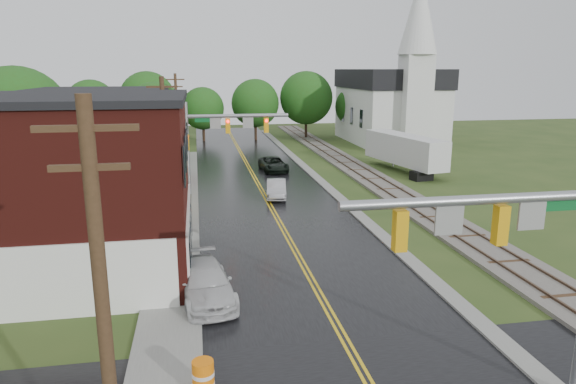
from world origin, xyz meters
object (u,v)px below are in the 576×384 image
object	(u,v)px
tree_left_b	(20,120)
tree_left_e	(158,114)
pickup_white	(205,283)
construction_barrel	(203,379)
brick_building	(30,188)
utility_pole_a	(104,320)
church	(393,98)
suv_dark	(274,164)
traffic_signal_far	(217,134)
traffic_signal_near	(525,243)
sedan_silver	(276,189)
utility_pole_c	(177,117)
tree_left_c	(97,124)
utility_pole_b	(165,149)
semi_trailer	(405,150)

from	to	relation	value
tree_left_b	tree_left_e	distance (m)	16.67
pickup_white	construction_barrel	bearing A→B (deg)	-99.67
brick_building	utility_pole_a	xyz separation A→B (m)	(5.68, -15.00, 0.57)
church	tree_left_b	world-z (taller)	church
suv_dark	traffic_signal_far	bearing A→B (deg)	-121.30
suv_dark	traffic_signal_near	bearing A→B (deg)	-91.30
suv_dark	sedan_silver	distance (m)	10.14
church	sedan_silver	bearing A→B (deg)	-126.20
utility_pole_c	tree_left_b	size ratio (longest dim) A/B	0.93
brick_building	pickup_white	distance (m)	9.44
tree_left_c	sedan_silver	distance (m)	19.57
church	pickup_white	distance (m)	49.92
utility_pole_b	brick_building	bearing A→B (deg)	-129.07
tree_left_e	semi_trailer	xyz separation A→B (m)	(23.02, -10.59, -2.74)
tree_left_e	suv_dark	distance (m)	14.37
utility_pole_b	tree_left_e	bearing A→B (deg)	94.90
tree_left_c	pickup_white	bearing A→B (deg)	-72.78
traffic_signal_far	pickup_white	size ratio (longest dim) A/B	1.45
brick_building	semi_trailer	size ratio (longest dim) A/B	1.32
utility_pole_b	tree_left_e	distance (m)	23.99
tree_left_b	pickup_white	distance (m)	25.37
brick_building	utility_pole_c	size ratio (longest dim) A/B	1.59
traffic_signal_far	pickup_white	bearing A→B (deg)	-94.67
utility_pole_b	suv_dark	bearing A→B (deg)	60.25
sedan_silver	tree_left_e	bearing A→B (deg)	125.66
brick_building	sedan_silver	size ratio (longest dim) A/B	3.56
utility_pole_a	traffic_signal_far	bearing A→B (deg)	82.97
tree_left_c	utility_pole_a	bearing A→B (deg)	-79.98
traffic_signal_near	utility_pole_c	world-z (taller)	utility_pole_c
sedan_silver	construction_barrel	bearing A→B (deg)	-95.92
utility_pole_b	sedan_silver	bearing A→B (deg)	35.92
semi_trailer	construction_barrel	distance (m)	36.69
tree_left_c	sedan_silver	size ratio (longest dim) A/B	1.90
church	construction_barrel	distance (m)	55.85
tree_left_c	traffic_signal_near	bearing A→B (deg)	-65.44
utility_pole_c	tree_left_e	distance (m)	2.79
sedan_silver	construction_barrel	distance (m)	24.14
tree_left_b	utility_pole_b	bearing A→B (deg)	-41.86
utility_pole_c	pickup_white	size ratio (longest dim) A/B	1.78
utility_pole_b	construction_barrel	world-z (taller)	utility_pole_b
traffic_signal_near	sedan_silver	size ratio (longest dim) A/B	1.83
church	pickup_white	bearing A→B (deg)	-119.96
utility_pole_c	suv_dark	size ratio (longest dim) A/B	1.87
sedan_silver	tree_left_c	bearing A→B (deg)	147.75
tree_left_b	traffic_signal_far	bearing A→B (deg)	-18.81
utility_pole_b	utility_pole_c	size ratio (longest dim) A/B	1.00
brick_building	tree_left_b	size ratio (longest dim) A/B	1.48
brick_building	pickup_white	bearing A→B (deg)	-29.16
traffic_signal_far	suv_dark	distance (m)	12.69
traffic_signal_far	utility_pole_b	bearing A→B (deg)	-123.68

